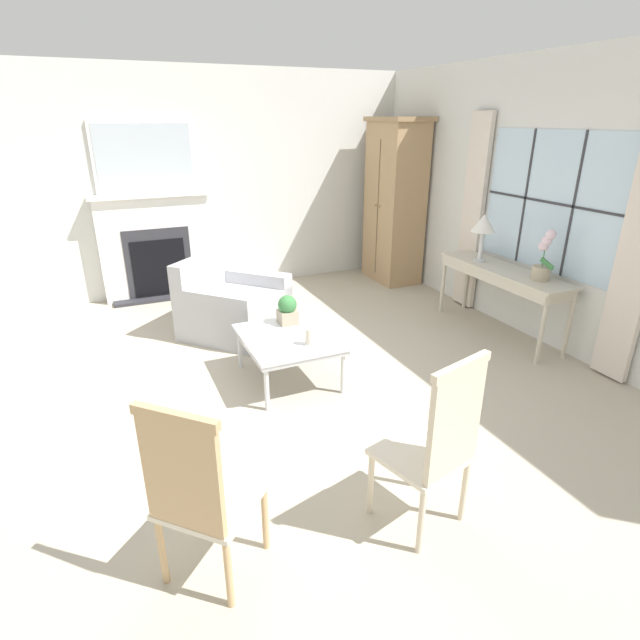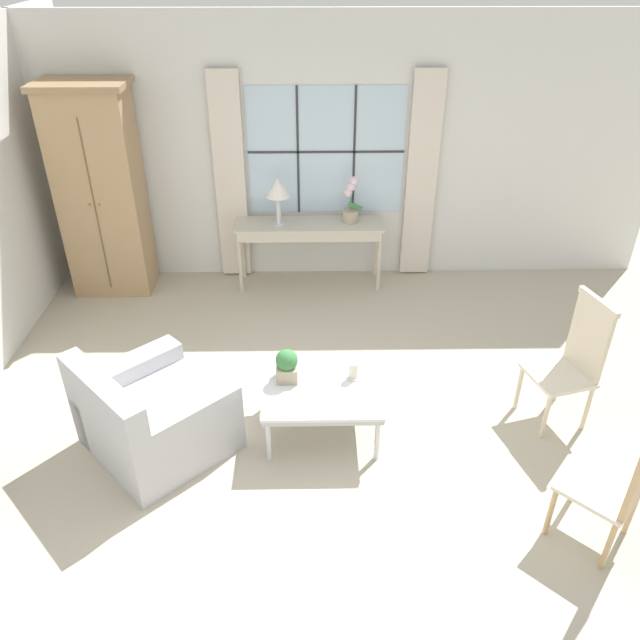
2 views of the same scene
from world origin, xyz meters
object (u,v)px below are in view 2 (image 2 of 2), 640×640
(table_lamp, at_px, (278,190))
(side_chair_wooden, at_px, (574,356))
(console_table, at_px, (309,230))
(potted_orchid, at_px, (351,204))
(accent_chair_wooden, at_px, (623,479))
(coffee_table, at_px, (322,391))
(armoire, at_px, (101,192))
(armchair_upholstered, at_px, (154,418))
(potted_plant_small, at_px, (287,365))
(pillar_candle, at_px, (353,371))

(table_lamp, distance_m, side_chair_wooden, 3.34)
(console_table, bearing_deg, potted_orchid, 5.56)
(accent_chair_wooden, xyz_separation_m, coffee_table, (-1.81, 1.13, -0.19))
(console_table, bearing_deg, table_lamp, -170.20)
(table_lamp, bearing_deg, accent_chair_wooden, -57.74)
(coffee_table, bearing_deg, accent_chair_wooden, -31.86)
(armoire, bearing_deg, console_table, 1.00)
(armchair_upholstered, xyz_separation_m, side_chair_wooden, (3.25, 0.30, 0.32))
(table_lamp, bearing_deg, console_table, 9.80)
(potted_plant_small, bearing_deg, armchair_upholstered, -165.12)
(armoire, xyz_separation_m, potted_plant_small, (1.98, -2.33, -0.54))
(armoire, xyz_separation_m, armchair_upholstered, (0.97, -2.60, -0.83))
(potted_plant_small, xyz_separation_m, pillar_candle, (0.52, 0.00, -0.07))
(accent_chair_wooden, height_order, potted_plant_small, accent_chair_wooden)
(table_lamp, xyz_separation_m, potted_orchid, (0.77, 0.10, -0.21))
(armoire, xyz_separation_m, accent_chair_wooden, (4.06, -3.55, -0.53))
(console_table, distance_m, side_chair_wooden, 3.11)
(table_lamp, bearing_deg, potted_orchid, 7.37)
(side_chair_wooden, bearing_deg, coffee_table, -176.22)
(coffee_table, bearing_deg, pillar_candle, 22.01)
(coffee_table, bearing_deg, armchair_upholstered, -172.35)
(armoire, distance_m, table_lamp, 1.83)
(console_table, distance_m, armchair_upholstered, 2.91)
(armchair_upholstered, bearing_deg, side_chair_wooden, 5.32)
(potted_orchid, distance_m, coffee_table, 2.59)
(armchair_upholstered, bearing_deg, potted_plant_small, 14.88)
(table_lamp, xyz_separation_m, side_chair_wooden, (2.39, -2.28, -0.53))
(armoire, relative_size, accent_chair_wooden, 2.08)
(accent_chair_wooden, relative_size, coffee_table, 1.17)
(console_table, height_order, potted_plant_small, console_table)
(pillar_candle, bearing_deg, coffee_table, -157.99)
(potted_orchid, relative_size, armchair_upholstered, 0.38)
(armchair_upholstered, distance_m, coffee_table, 1.30)
(armoire, xyz_separation_m, side_chair_wooden, (4.22, -2.29, -0.51))
(pillar_candle, bearing_deg, armoire, 137.01)
(armoire, relative_size, pillar_candle, 14.03)
(potted_orchid, bearing_deg, accent_chair_wooden, -68.11)
(armoire, xyz_separation_m, table_lamp, (1.83, -0.02, 0.02))
(console_table, bearing_deg, coffee_table, -87.88)
(potted_orchid, height_order, pillar_candle, potted_orchid)
(coffee_table, distance_m, potted_plant_small, 0.34)
(potted_plant_small, height_order, pillar_candle, potted_plant_small)
(armchair_upholstered, distance_m, potted_plant_small, 1.08)
(accent_chair_wooden, bearing_deg, potted_plant_small, 149.59)
(armoire, distance_m, console_table, 2.21)
(potted_plant_small, bearing_deg, table_lamp, 93.61)
(accent_chair_wooden, distance_m, coffee_table, 2.14)
(accent_chair_wooden, bearing_deg, armoire, 138.84)
(coffee_table, bearing_deg, table_lamp, 99.82)
(potted_orchid, distance_m, armchair_upholstered, 3.20)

